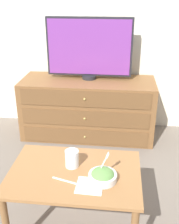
% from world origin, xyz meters
% --- Properties ---
extents(ground_plane, '(12.00, 12.00, 0.00)m').
position_xyz_m(ground_plane, '(0.00, 0.00, 0.00)').
color(ground_plane, '#70665B').
extents(wall_back, '(12.00, 0.05, 2.60)m').
position_xyz_m(wall_back, '(0.00, 0.03, 1.30)').
color(wall_back, silver).
rests_on(wall_back, ground_plane).
extents(dresser, '(1.42, 0.55, 0.64)m').
position_xyz_m(dresser, '(0.06, -0.30, 0.32)').
color(dresser, brown).
rests_on(dresser, ground_plane).
extents(tv, '(0.88, 0.15, 0.63)m').
position_xyz_m(tv, '(0.07, -0.23, 0.96)').
color(tv, '#232328').
rests_on(tv, dresser).
extents(coffee_table, '(0.83, 0.57, 0.48)m').
position_xyz_m(coffee_table, '(0.14, -1.67, 0.40)').
color(coffee_table, '#9E6B3D').
rests_on(coffee_table, ground_plane).
extents(takeout_bowl, '(0.17, 0.17, 0.18)m').
position_xyz_m(takeout_bowl, '(0.32, -1.73, 0.51)').
color(takeout_bowl, silver).
rests_on(takeout_bowl, coffee_table).
extents(drink_cup, '(0.09, 0.09, 0.11)m').
position_xyz_m(drink_cup, '(0.11, -1.61, 0.53)').
color(drink_cup, white).
rests_on(drink_cup, coffee_table).
extents(napkin, '(0.16, 0.16, 0.00)m').
position_xyz_m(napkin, '(0.25, -1.80, 0.48)').
color(napkin, white).
rests_on(napkin, coffee_table).
extents(knife, '(0.19, 0.06, 0.01)m').
position_xyz_m(knife, '(0.11, -1.77, 0.48)').
color(knife, white).
rests_on(knife, coffee_table).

